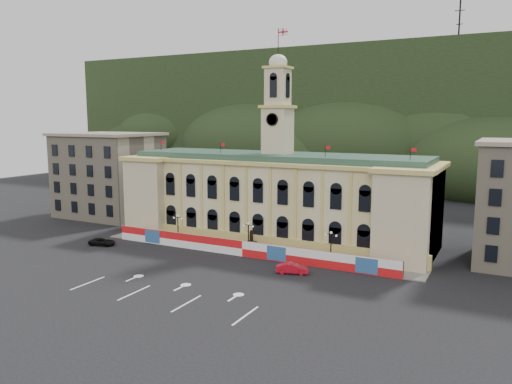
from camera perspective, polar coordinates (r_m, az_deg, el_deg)
The scene contains 13 objects.
ground at distance 68.03m, azimuth -7.78°, elevation -10.35°, with size 260.00×260.00×0.00m, color black.
lane_markings at distance 64.25m, azimuth -10.39°, elevation -11.55°, with size 26.00×10.00×0.02m, color white, non-canonical shape.
hill_ridge at distance 178.44m, azimuth 15.43°, elevation 7.38°, with size 230.00×80.00×64.00m.
city_hall at distance 89.50m, azimuth 2.34°, elevation -0.55°, with size 56.20×17.60×37.10m.
side_building_left at distance 116.52m, azimuth -16.46°, elevation 1.94°, with size 21.00×17.00×18.60m.
hoarding_fence at distance 79.87m, azimuth -1.50°, elevation -6.49°, with size 50.00×0.44×2.50m.
pavement at distance 82.48m, azimuth -0.62°, elevation -6.84°, with size 56.00×5.50×0.16m, color slate.
statue at distance 82.41m, azimuth -0.54°, elevation -6.06°, with size 1.40×1.40×3.72m.
lamp_left at distance 88.43m, azimuth -8.91°, elevation -3.90°, with size 1.96×0.44×5.15m.
lamp_center at distance 81.10m, azimuth -0.87°, elevation -4.93°, with size 1.96×0.44×5.15m.
lamp_right at distance 75.67m, azimuth 8.56°, elevation -6.00°, with size 1.96×0.44×5.15m.
red_sedan at distance 71.63m, azimuth 4.17°, elevation -8.68°, with size 4.85×2.96×1.51m, color red.
black_suv at distance 90.69m, azimuth -17.18°, elevation -5.45°, with size 4.93×3.16×1.26m, color black.
Camera 1 is at (37.39, -52.48, 21.80)m, focal length 35.00 mm.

